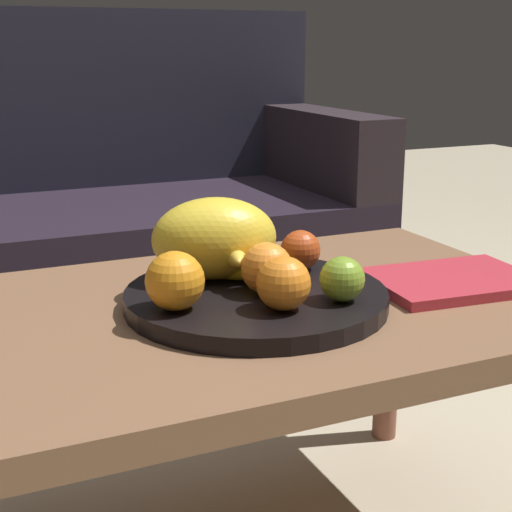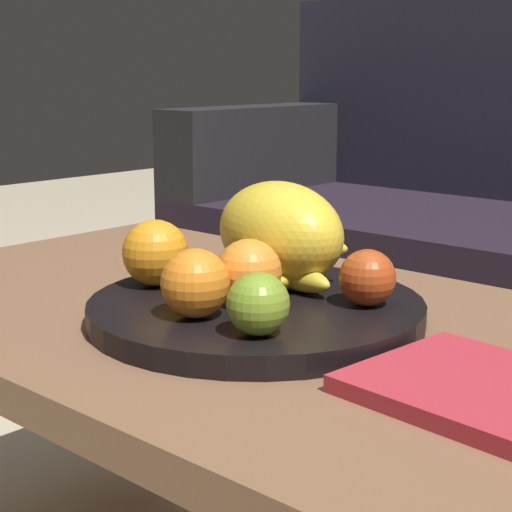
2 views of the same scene
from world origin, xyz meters
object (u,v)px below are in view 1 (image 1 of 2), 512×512
orange_right (175,281)px  fruit_bowl (256,298)px  magazine (452,281)px  coffee_table (220,341)px  apple_left (300,250)px  couch (48,237)px  melon_large_front (214,238)px  banana_bunch (223,259)px  apple_front (342,279)px  orange_left (267,268)px  orange_front (283,283)px

orange_right → fruit_bowl: bearing=14.0°
fruit_bowl → magazine: (0.32, -0.04, -0.00)m
coffee_table → apple_left: size_ratio=16.61×
couch → orange_right: size_ratio=21.56×
melon_large_front → orange_right: 0.15m
orange_right → couch: bearing=89.4°
banana_bunch → orange_right: bearing=-135.3°
couch → apple_left: 1.07m
banana_bunch → apple_left: bearing=-5.8°
fruit_bowl → melon_large_front: 0.11m
coffee_table → apple_front: bearing=-38.6°
melon_large_front → apple_front: 0.21m
couch → apple_left: bearing=-77.8°
fruit_bowl → orange_left: orange_left is taller
orange_front → apple_left: bearing=55.8°
orange_right → apple_left: (0.24, 0.10, -0.01)m
coffee_table → orange_right: 0.15m
coffee_table → magazine: magazine is taller
apple_left → coffee_table: bearing=-162.8°
orange_front → apple_left: (0.11, 0.16, -0.01)m
melon_large_front → magazine: bearing=-18.2°
orange_right → orange_front: bearing=-24.4°
fruit_bowl → apple_left: bearing=31.8°
orange_left → orange_right: 0.14m
apple_left → couch: bearing=102.2°
coffee_table → banana_bunch: 0.12m
coffee_table → magazine: bearing=-8.3°
coffee_table → apple_left: 0.19m
magazine → banana_bunch: bearing=166.0°
fruit_bowl → apple_left: 0.13m
melon_large_front → coffee_table: bearing=-106.3°
coffee_table → banana_bunch: bearing=63.4°
couch → fruit_bowl: couch is taller
fruit_bowl → orange_front: size_ratio=5.20×
melon_large_front → banana_bunch: 0.04m
apple_left → banana_bunch: (-0.12, 0.01, -0.00)m
orange_front → orange_left: bearing=82.8°
coffee_table → orange_right: size_ratio=13.07×
fruit_bowl → orange_right: (-0.13, -0.03, 0.05)m
fruit_bowl → banana_bunch: bearing=104.4°
coffee_table → melon_large_front: size_ratio=5.55×
melon_large_front → magazine: melon_large_front is taller
orange_left → orange_front: bearing=-97.2°
apple_front → magazine: apple_front is taller
magazine → apple_front: bearing=-161.9°
coffee_table → melon_large_front: bearing=73.7°
orange_front → couch: bearing=95.6°
coffee_table → orange_front: size_ratio=14.23×
coffee_table → melon_large_front: 0.15m
orange_front → apple_front: size_ratio=1.17×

